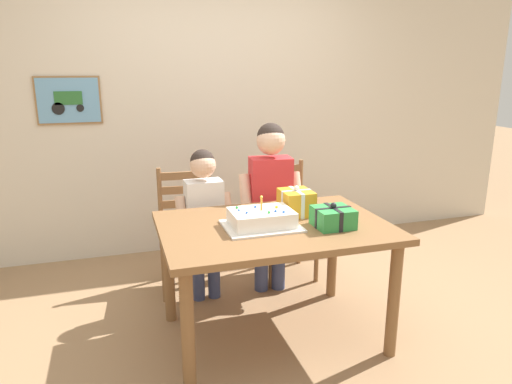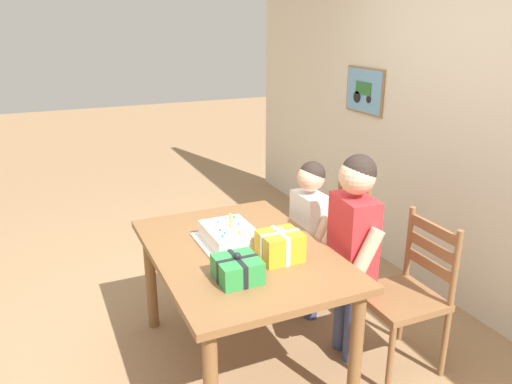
# 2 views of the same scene
# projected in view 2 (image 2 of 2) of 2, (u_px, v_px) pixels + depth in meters

# --- Properties ---
(ground_plane) EXTENTS (20.00, 20.00, 0.00)m
(ground_plane) POSITION_uv_depth(u_px,v_px,m) (241.00, 361.00, 3.07)
(ground_plane) COLOR #997551
(back_wall) EXTENTS (6.40, 0.11, 2.60)m
(back_wall) POSITION_uv_depth(u_px,v_px,m) (479.00, 128.00, 3.32)
(back_wall) COLOR beige
(back_wall) RESTS_ON ground
(dining_table) EXTENTS (1.36, 0.95, 0.75)m
(dining_table) POSITION_uv_depth(u_px,v_px,m) (240.00, 265.00, 2.86)
(dining_table) COLOR brown
(dining_table) RESTS_ON ground
(birthday_cake) EXTENTS (0.44, 0.34, 0.19)m
(birthday_cake) POSITION_uv_depth(u_px,v_px,m) (230.00, 236.00, 2.87)
(birthday_cake) COLOR white
(birthday_cake) RESTS_ON dining_table
(gift_box_red_large) EXTENTS (0.20, 0.22, 0.19)m
(gift_box_red_large) POSITION_uv_depth(u_px,v_px,m) (280.00, 246.00, 2.68)
(gift_box_red_large) COLOR gold
(gift_box_red_large) RESTS_ON dining_table
(gift_box_beside_cake) EXTENTS (0.22, 0.22, 0.15)m
(gift_box_beside_cake) POSITION_uv_depth(u_px,v_px,m) (237.00, 269.00, 2.48)
(gift_box_beside_cake) COLOR #2D8E42
(gift_box_beside_cake) RESTS_ON dining_table
(chair_left) EXTENTS (0.46, 0.46, 0.92)m
(chair_left) POSITION_uv_depth(u_px,v_px,m) (332.00, 242.00, 3.60)
(chair_left) COLOR brown
(chair_left) RESTS_ON ground
(chair_right) EXTENTS (0.43, 0.43, 0.92)m
(chair_right) POSITION_uv_depth(u_px,v_px,m) (407.00, 294.00, 2.91)
(chair_right) COLOR brown
(chair_right) RESTS_ON ground
(child_older) EXTENTS (0.48, 0.28, 1.28)m
(child_older) POSITION_uv_depth(u_px,v_px,m) (353.00, 239.00, 2.89)
(child_older) COLOR #38426B
(child_older) RESTS_ON ground
(child_younger) EXTENTS (0.40, 0.23, 1.12)m
(child_younger) POSITION_uv_depth(u_px,v_px,m) (309.00, 225.00, 3.35)
(child_younger) COLOR #38426B
(child_younger) RESTS_ON ground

